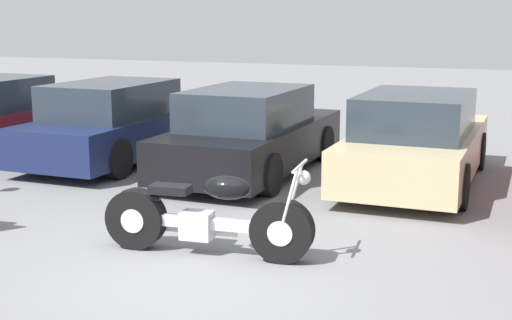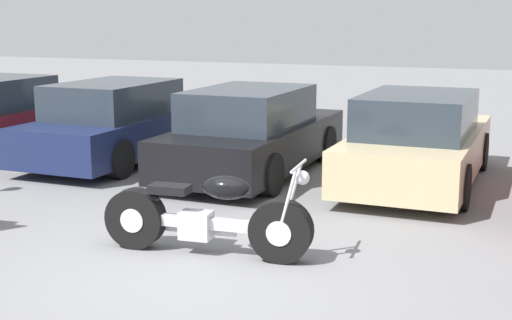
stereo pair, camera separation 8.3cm
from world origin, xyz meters
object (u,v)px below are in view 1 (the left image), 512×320
object	(u,v)px
parked_car_champagne	(416,141)
motorcycle	(204,217)
parked_car_navy	(118,124)
parked_car_black	(251,134)

from	to	relation	value
parked_car_champagne	motorcycle	bearing A→B (deg)	-110.23
parked_car_navy	parked_car_black	world-z (taller)	same
parked_car_black	parked_car_champagne	distance (m)	2.63
motorcycle	parked_car_navy	world-z (taller)	parked_car_navy
motorcycle	parked_car_black	xyz separation A→B (m)	(-1.06, 3.93, 0.24)
parked_car_navy	parked_car_champagne	size ratio (longest dim) A/B	1.00
parked_car_navy	parked_car_black	bearing A→B (deg)	-2.80
parked_car_black	motorcycle	bearing A→B (deg)	-74.85
parked_car_navy	motorcycle	bearing A→B (deg)	-47.83
motorcycle	parked_car_champagne	size ratio (longest dim) A/B	0.53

